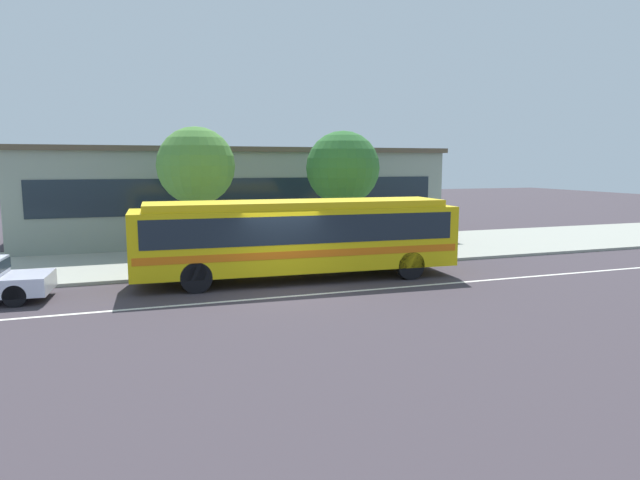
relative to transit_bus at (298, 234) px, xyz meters
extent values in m
plane|color=#3C343B|center=(-0.93, -1.51, -1.61)|extent=(120.00, 120.00, 0.00)
cube|color=#9A9B8F|center=(-0.93, 5.35, -1.55)|extent=(60.00, 8.00, 0.12)
cube|color=silver|center=(-0.93, -2.31, -1.61)|extent=(56.00, 0.16, 0.01)
cube|color=gold|center=(-0.02, 0.00, -0.14)|extent=(11.26, 3.00, 2.10)
cube|color=gold|center=(-0.02, 0.00, 1.04)|extent=(10.35, 2.67, 0.24)
cube|color=#19232D|center=(-0.02, 0.00, 0.28)|extent=(10.59, 3.00, 0.93)
cube|color=#D8630F|center=(-0.02, 0.00, -0.51)|extent=(11.03, 3.02, 0.24)
cube|color=#19232D|center=(5.50, -0.27, 0.28)|extent=(0.23, 2.17, 1.01)
cylinder|color=black|center=(3.82, 0.90, -1.11)|extent=(1.01, 0.33, 1.00)
cylinder|color=black|center=(3.72, -1.27, -1.11)|extent=(1.01, 0.33, 1.00)
cylinder|color=black|center=(-3.53, 1.26, -1.11)|extent=(1.01, 0.33, 1.00)
cylinder|color=black|center=(-3.63, -0.91, -1.11)|extent=(1.01, 0.33, 1.00)
cylinder|color=black|center=(-8.58, 0.60, -1.29)|extent=(0.66, 0.27, 0.64)
cylinder|color=black|center=(-8.70, -0.93, -1.29)|extent=(0.66, 0.27, 0.64)
cylinder|color=slate|center=(2.25, 2.28, -1.08)|extent=(0.14, 0.14, 0.82)
cylinder|color=slate|center=(2.33, 2.14, -1.08)|extent=(0.14, 0.14, 0.82)
cylinder|color=#419E52|center=(2.29, 2.21, -0.40)|extent=(0.46, 0.46, 0.55)
sphere|color=tan|center=(2.29, 2.21, -0.02)|extent=(0.20, 0.20, 0.20)
cylinder|color=brown|center=(-2.89, 4.58, -0.12)|extent=(0.36, 0.36, 2.74)
sphere|color=#4A8237|center=(-2.89, 4.58, 2.34)|extent=(3.12, 3.12, 3.12)
cylinder|color=brown|center=(3.40, 4.39, -0.19)|extent=(0.34, 0.34, 2.61)
sphere|color=#2F6B2F|center=(3.40, 4.39, 2.24)|extent=(3.21, 3.21, 3.21)
cube|color=gray|center=(-0.03, 11.99, 0.69)|extent=(21.07, 8.31, 4.60)
cube|color=#19232D|center=(-0.03, 7.81, 0.92)|extent=(19.39, 0.04, 1.66)
cube|color=#4E4336|center=(-0.03, 11.99, 3.11)|extent=(21.47, 8.71, 0.24)
camera|label=1|loc=(-5.56, -18.23, 2.43)|focal=31.00mm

